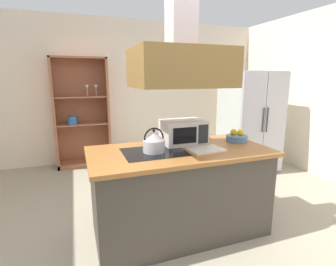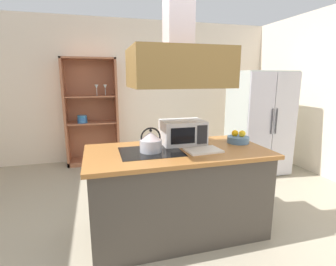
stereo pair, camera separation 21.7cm
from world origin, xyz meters
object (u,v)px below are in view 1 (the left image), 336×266
(microwave, at_px, (183,132))
(fruit_bowl, at_px, (237,137))
(refrigerator, at_px, (250,121))
(cutting_board, at_px, (206,150))
(dish_cabinet, at_px, (82,118))
(kettle, at_px, (154,142))

(microwave, distance_m, fruit_bowl, 0.63)
(refrigerator, distance_m, cutting_board, 2.24)
(dish_cabinet, distance_m, kettle, 2.69)
(microwave, bearing_deg, dish_cabinet, 112.22)
(refrigerator, relative_size, microwave, 3.74)
(dish_cabinet, height_order, fruit_bowl, dish_cabinet)
(refrigerator, xyz_separation_m, fruit_bowl, (-1.16, -1.28, 0.09))
(microwave, bearing_deg, kettle, -151.79)
(fruit_bowl, bearing_deg, refrigerator, 47.82)
(dish_cabinet, distance_m, fruit_bowl, 2.99)
(kettle, xyz_separation_m, microwave, (0.40, 0.22, 0.03))
(fruit_bowl, bearing_deg, dish_cabinet, 122.25)
(fruit_bowl, bearing_deg, cutting_board, -157.40)
(dish_cabinet, xyz_separation_m, kettle, (0.58, -2.62, 0.13))
(kettle, relative_size, fruit_bowl, 1.01)
(kettle, relative_size, microwave, 0.52)
(kettle, height_order, fruit_bowl, kettle)
(dish_cabinet, bearing_deg, kettle, -77.49)
(cutting_board, bearing_deg, kettle, 166.76)
(dish_cabinet, distance_m, cutting_board, 2.95)
(dish_cabinet, bearing_deg, refrigerator, -24.30)
(microwave, relative_size, fruit_bowl, 1.93)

